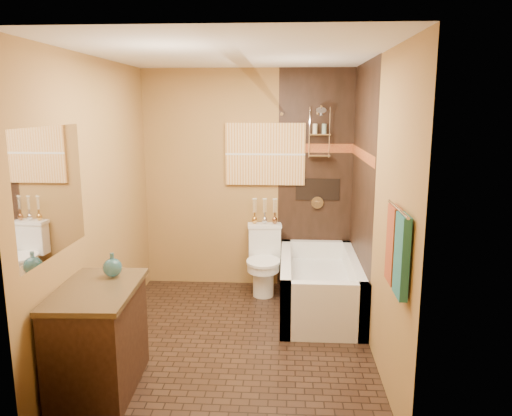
# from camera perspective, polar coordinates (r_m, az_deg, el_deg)

# --- Properties ---
(floor) EXTENTS (3.00, 3.00, 0.00)m
(floor) POSITION_cam_1_polar(r_m,az_deg,el_deg) (4.68, -2.37, -14.86)
(floor) COLOR black
(floor) RESTS_ON ground
(wall_left) EXTENTS (0.02, 3.00, 2.50)m
(wall_left) POSITION_cam_1_polar(r_m,az_deg,el_deg) (4.56, -17.67, 0.49)
(wall_left) COLOR #A1713E
(wall_left) RESTS_ON floor
(wall_right) EXTENTS (0.02, 3.00, 2.50)m
(wall_right) POSITION_cam_1_polar(r_m,az_deg,el_deg) (4.32, 13.53, 0.11)
(wall_right) COLOR #A1713E
(wall_right) RESTS_ON floor
(wall_back) EXTENTS (2.40, 0.02, 2.50)m
(wall_back) POSITION_cam_1_polar(r_m,az_deg,el_deg) (5.75, -0.94, 3.23)
(wall_back) COLOR #A1713E
(wall_back) RESTS_ON floor
(wall_front) EXTENTS (2.40, 0.02, 2.50)m
(wall_front) POSITION_cam_1_polar(r_m,az_deg,el_deg) (2.83, -5.72, -5.60)
(wall_front) COLOR #A1713E
(wall_front) RESTS_ON floor
(ceiling) EXTENTS (3.00, 3.00, 0.00)m
(ceiling) POSITION_cam_1_polar(r_m,az_deg,el_deg) (4.22, -2.67, 17.22)
(ceiling) COLOR silver
(ceiling) RESTS_ON wall_back
(alcove_tile_back) EXTENTS (0.85, 0.01, 2.50)m
(alcove_tile_back) POSITION_cam_1_polar(r_m,az_deg,el_deg) (5.73, 6.82, 3.12)
(alcove_tile_back) COLOR black
(alcove_tile_back) RESTS_ON wall_back
(alcove_tile_right) EXTENTS (0.01, 1.50, 2.50)m
(alcove_tile_right) POSITION_cam_1_polar(r_m,az_deg,el_deg) (5.05, 11.96, 1.80)
(alcove_tile_right) COLOR black
(alcove_tile_right) RESTS_ON wall_right
(mosaic_band_back) EXTENTS (0.85, 0.01, 0.10)m
(mosaic_band_back) POSITION_cam_1_polar(r_m,az_deg,el_deg) (5.68, 6.91, 6.80)
(mosaic_band_back) COLOR maroon
(mosaic_band_back) RESTS_ON alcove_tile_back
(mosaic_band_right) EXTENTS (0.01, 1.50, 0.10)m
(mosaic_band_right) POSITION_cam_1_polar(r_m,az_deg,el_deg) (5.00, 12.02, 5.99)
(mosaic_band_right) COLOR maroon
(mosaic_band_right) RESTS_ON alcove_tile_right
(alcove_niche) EXTENTS (0.50, 0.01, 0.25)m
(alcove_niche) POSITION_cam_1_polar(r_m,az_deg,el_deg) (5.74, 7.05, 2.12)
(alcove_niche) COLOR black
(alcove_niche) RESTS_ON alcove_tile_back
(shower_fixtures) EXTENTS (0.24, 0.33, 1.16)m
(shower_fixtures) POSITION_cam_1_polar(r_m,az_deg,el_deg) (5.58, 7.24, 7.18)
(shower_fixtures) COLOR silver
(shower_fixtures) RESTS_ON floor
(curtain_rod) EXTENTS (0.03, 1.55, 0.03)m
(curtain_rod) POSITION_cam_1_polar(r_m,az_deg,el_deg) (4.92, 3.07, 10.81)
(curtain_rod) COLOR silver
(curtain_rod) RESTS_ON wall_back
(towel_bar) EXTENTS (0.02, 0.55, 0.02)m
(towel_bar) POSITION_cam_1_polar(r_m,az_deg,el_deg) (3.26, 15.93, -0.09)
(towel_bar) COLOR silver
(towel_bar) RESTS_ON wall_right
(towel_teal) EXTENTS (0.05, 0.22, 0.52)m
(towel_teal) POSITION_cam_1_polar(r_m,az_deg,el_deg) (3.20, 16.32, -5.30)
(towel_teal) COLOR #1F6760
(towel_teal) RESTS_ON towel_bar
(towel_rust) EXTENTS (0.05, 0.22, 0.52)m
(towel_rust) POSITION_cam_1_polar(r_m,az_deg,el_deg) (3.45, 15.39, -4.05)
(towel_rust) COLOR maroon
(towel_rust) RESTS_ON towel_bar
(sunset_painting) EXTENTS (0.90, 0.04, 0.70)m
(sunset_painting) POSITION_cam_1_polar(r_m,az_deg,el_deg) (5.68, 1.06, 6.17)
(sunset_painting) COLOR orange
(sunset_painting) RESTS_ON wall_back
(vanity_mirror) EXTENTS (0.01, 1.00, 0.90)m
(vanity_mirror) POSITION_cam_1_polar(r_m,az_deg,el_deg) (3.75, -22.33, 1.75)
(vanity_mirror) COLOR white
(vanity_mirror) RESTS_ON wall_left
(bathtub) EXTENTS (0.80, 1.50, 0.55)m
(bathtub) POSITION_cam_1_polar(r_m,az_deg,el_deg) (5.27, 7.26, -9.22)
(bathtub) COLOR white
(bathtub) RESTS_ON floor
(toilet) EXTENTS (0.40, 0.58, 0.76)m
(toilet) POSITION_cam_1_polar(r_m,az_deg,el_deg) (5.66, 0.90, -5.92)
(toilet) COLOR white
(toilet) RESTS_ON floor
(vanity) EXTENTS (0.59, 0.93, 0.80)m
(vanity) POSITION_cam_1_polar(r_m,az_deg,el_deg) (3.97, -17.55, -14.05)
(vanity) COLOR black
(vanity) RESTS_ON floor
(teal_bottle) EXTENTS (0.18, 0.18, 0.23)m
(teal_bottle) POSITION_cam_1_polar(r_m,az_deg,el_deg) (3.99, -16.10, -6.28)
(teal_bottle) COLOR #225D68
(teal_bottle) RESTS_ON vanity
(bud_vases) EXTENTS (0.29, 0.06, 0.29)m
(bud_vases) POSITION_cam_1_polar(r_m,az_deg,el_deg) (5.69, 1.00, -0.28)
(bud_vases) COLOR gold
(bud_vases) RESTS_ON toilet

